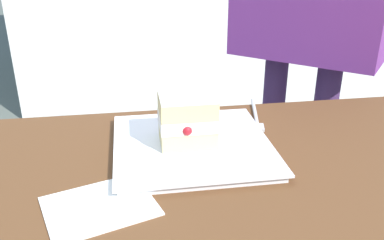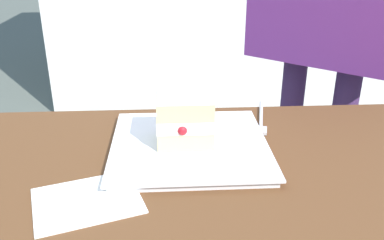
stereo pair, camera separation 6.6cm
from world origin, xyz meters
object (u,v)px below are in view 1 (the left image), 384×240
at_px(cake_slice, 187,120).
at_px(dessert_plate, 192,146).
at_px(paper_napkin, 100,206).
at_px(dessert_fork, 256,116).

bearing_deg(cake_slice, dessert_plate, -10.56).
bearing_deg(paper_napkin, dessert_plate, 43.77).
bearing_deg(dessert_plate, paper_napkin, -136.23).
bearing_deg(dessert_plate, cake_slice, 169.44).
distance_m(dessert_plate, paper_napkin, 0.22).
relative_size(dessert_plate, paper_napkin, 1.54).
height_order(cake_slice, dessert_fork, cake_slice).
height_order(dessert_plate, cake_slice, cake_slice).
relative_size(dessert_plate, dessert_fork, 1.65).
xyz_separation_m(dessert_plate, cake_slice, (-0.01, 0.00, 0.05)).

